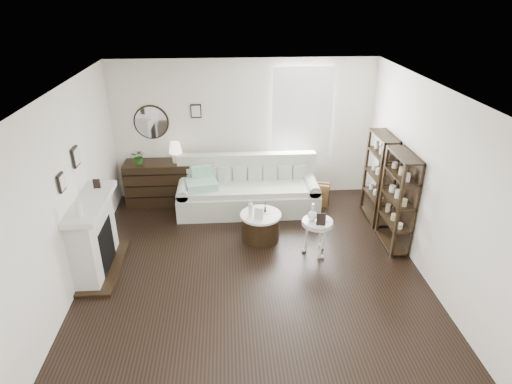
{
  "coord_description": "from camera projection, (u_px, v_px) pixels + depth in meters",
  "views": [
    {
      "loc": [
        -0.32,
        -5.19,
        3.89
      ],
      "look_at": [
        0.09,
        0.8,
        0.96
      ],
      "focal_mm": 30.0,
      "sensor_mm": 36.0,
      "label": 1
    }
  ],
  "objects": [
    {
      "name": "room",
      "position": [
        282.0,
        118.0,
        8.14
      ],
      "size": [
        5.5,
        5.5,
        5.5
      ],
      "color": "black",
      "rests_on": "ground"
    },
    {
      "name": "fireplace",
      "position": [
        95.0,
        238.0,
        6.26
      ],
      "size": [
        0.5,
        1.4,
        1.84
      ],
      "color": "silver",
      "rests_on": "ground"
    },
    {
      "name": "shelf_unit_far",
      "position": [
        379.0,
        178.0,
        7.56
      ],
      "size": [
        0.3,
        0.8,
        1.6
      ],
      "color": "black",
      "rests_on": "ground"
    },
    {
      "name": "shelf_unit_near",
      "position": [
        398.0,
        201.0,
        6.75
      ],
      "size": [
        0.3,
        0.8,
        1.6
      ],
      "color": "black",
      "rests_on": "ground"
    },
    {
      "name": "sofa",
      "position": [
        248.0,
        192.0,
        8.1
      ],
      "size": [
        2.61,
        0.9,
        1.02
      ],
      "color": "#AFB8A4",
      "rests_on": "ground"
    },
    {
      "name": "quilt",
      "position": [
        202.0,
        184.0,
        7.81
      ],
      "size": [
        0.63,
        0.55,
        0.14
      ],
      "primitive_type": "cube",
      "rotation": [
        0.0,
        0.0,
        0.2
      ],
      "color": "#258A6E",
      "rests_on": "sofa"
    },
    {
      "name": "suitcase",
      "position": [
        312.0,
        193.0,
        8.32
      ],
      "size": [
        0.7,
        0.4,
        0.44
      ],
      "primitive_type": "cube",
      "rotation": [
        0.0,
        0.0,
        -0.28
      ],
      "color": "brown",
      "rests_on": "ground"
    },
    {
      "name": "dresser",
      "position": [
        159.0,
        182.0,
        8.3
      ],
      "size": [
        1.25,
        0.54,
        0.84
      ],
      "color": "black",
      "rests_on": "ground"
    },
    {
      "name": "table_lamp",
      "position": [
        176.0,
        152.0,
        8.06
      ],
      "size": [
        0.27,
        0.27,
        0.4
      ],
      "primitive_type": null,
      "rotation": [
        0.0,
        0.0,
        0.08
      ],
      "color": "white",
      "rests_on": "dresser"
    },
    {
      "name": "potted_plant",
      "position": [
        139.0,
        157.0,
        7.99
      ],
      "size": [
        0.3,
        0.27,
        0.29
      ],
      "primitive_type": "imported",
      "rotation": [
        0.0,
        0.0,
        -0.19
      ],
      "color": "#235518",
      "rests_on": "dresser"
    },
    {
      "name": "drum_table",
      "position": [
        261.0,
        226.0,
        7.15
      ],
      "size": [
        0.68,
        0.68,
        0.47
      ],
      "rotation": [
        0.0,
        0.0,
        0.04
      ],
      "color": "black",
      "rests_on": "ground"
    },
    {
      "name": "pedestal_table",
      "position": [
        317.0,
        223.0,
        6.65
      ],
      "size": [
        0.49,
        0.49,
        0.59
      ],
      "rotation": [
        0.0,
        0.0,
        0.41
      ],
      "color": "white",
      "rests_on": "ground"
    },
    {
      "name": "eiffel_drum",
      "position": [
        265.0,
        208.0,
        7.06
      ],
      "size": [
        0.12,
        0.12,
        0.17
      ],
      "primitive_type": null,
      "rotation": [
        0.0,
        0.0,
        0.33
      ],
      "color": "black",
      "rests_on": "drum_table"
    },
    {
      "name": "bottle_drum",
      "position": [
        251.0,
        209.0,
        6.91
      ],
      "size": [
        0.07,
        0.07,
        0.3
      ],
      "primitive_type": "cylinder",
      "color": "silver",
      "rests_on": "drum_table"
    },
    {
      "name": "card_frame_drum",
      "position": [
        259.0,
        214.0,
        6.85
      ],
      "size": [
        0.15,
        0.1,
        0.19
      ],
      "primitive_type": "cube",
      "rotation": [
        -0.21,
        0.0,
        -0.33
      ],
      "color": "silver",
      "rests_on": "drum_table"
    },
    {
      "name": "eiffel_ped",
      "position": [
        324.0,
        214.0,
        6.62
      ],
      "size": [
        0.12,
        0.12,
        0.2
      ],
      "primitive_type": null,
      "rotation": [
        0.0,
        0.0,
        -0.04
      ],
      "color": "black",
      "rests_on": "pedestal_table"
    },
    {
      "name": "flask_ped",
      "position": [
        313.0,
        212.0,
        6.58
      ],
      "size": [
        0.15,
        0.15,
        0.29
      ],
      "primitive_type": null,
      "color": "silver",
      "rests_on": "pedestal_table"
    },
    {
      "name": "card_frame_ped",
      "position": [
        321.0,
        219.0,
        6.47
      ],
      "size": [
        0.15,
        0.08,
        0.19
      ],
      "primitive_type": "cube",
      "rotation": [
        -0.21,
        0.0,
        -0.17
      ],
      "color": "black",
      "rests_on": "pedestal_table"
    }
  ]
}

